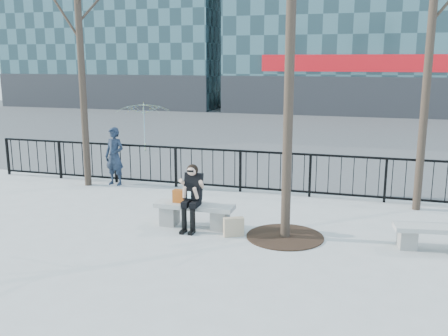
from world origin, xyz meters
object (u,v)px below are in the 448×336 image
(bench_main, at_px, (194,213))
(standing_man, at_px, (115,156))
(seated_woman, at_px, (192,197))
(bench_second, at_px, (438,236))

(bench_main, xyz_separation_m, standing_man, (-3.30, 2.76, 0.50))
(bench_main, bearing_deg, seated_woman, -90.00)
(bench_main, xyz_separation_m, seated_woman, (0.00, -0.16, 0.37))
(seated_woman, distance_m, standing_man, 4.40)
(seated_woman, bearing_deg, standing_man, 138.48)
(bench_main, distance_m, standing_man, 4.33)
(seated_woman, xyz_separation_m, standing_man, (-3.30, 2.92, 0.13))
(bench_second, xyz_separation_m, standing_man, (-7.95, 2.78, 0.51))
(bench_main, distance_m, bench_second, 4.65)
(bench_main, height_order, seated_woman, seated_woman)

